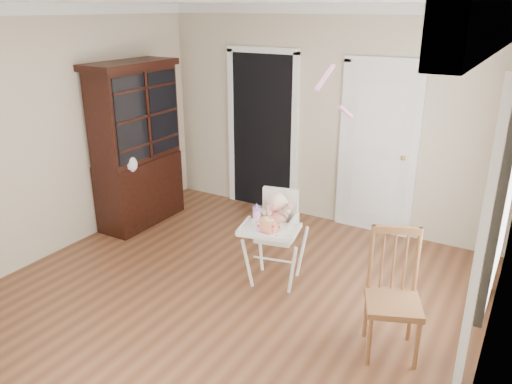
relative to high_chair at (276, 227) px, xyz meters
The scene contains 16 objects.
floor 0.99m from the high_chair, 108.83° to the right, with size 5.00×5.00×0.00m, color brown.
ceiling 2.23m from the high_chair, 108.83° to the right, with size 5.00×5.00×0.00m, color white.
wall_back 1.93m from the high_chair, 98.11° to the left, with size 4.50×4.50×0.00m, color #C4B799.
wall_left 2.71m from the high_chair, 163.59° to the right, with size 5.00×5.00×0.00m, color #C4B799.
wall_right 2.26m from the high_chair, 20.23° to the right, with size 5.00×5.00×0.00m, color #C4B799.
crown_molding 2.18m from the high_chair, 108.83° to the right, with size 4.50×5.00×0.12m, color white, non-canonical shape.
doorway 2.15m from the high_chair, 123.38° to the left, with size 1.06×0.05×2.22m.
closet_door 1.84m from the high_chair, 75.51° to the left, with size 0.96×0.09×2.13m.
window_right 2.04m from the high_chair, ahead, with size 0.13×1.84×2.30m.
high_chair is the anchor object (origin of this frame).
baby 0.14m from the high_chair, 98.99° to the left, with size 0.31×0.23×0.43m.
cake 0.26m from the high_chair, 79.18° to the right, with size 0.23×0.23×0.11m.
sippy_cup 0.25m from the high_chair, 142.35° to the right, with size 0.08×0.08×0.20m.
china_cabinet 2.33m from the high_chair, 167.98° to the left, with size 0.54×1.22×2.06m.
dining_chair 1.42m from the high_chair, 20.22° to the right, with size 0.55×0.55×1.04m.
streamer 1.72m from the high_chair, 33.31° to the right, with size 0.03×0.50×0.02m, color #FF93C1, non-canonical shape.
Camera 1 is at (2.36, -3.25, 2.67)m, focal length 35.00 mm.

